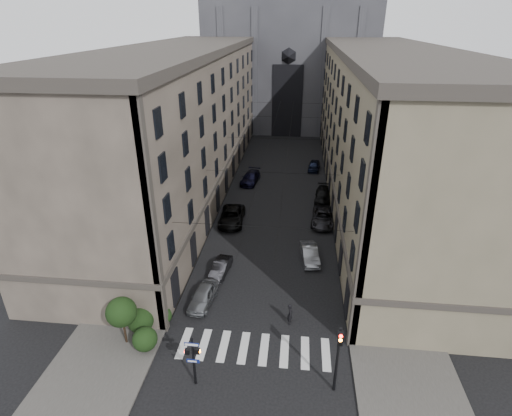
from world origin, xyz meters
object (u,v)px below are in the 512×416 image
(gothic_tower, at_px, (291,40))
(car_left_midnear, at_px, (221,268))
(car_right_near, at_px, (310,254))
(car_left_near, at_px, (203,296))
(car_right_midnear, at_px, (323,217))
(pedestrian_signal_left, at_px, (193,357))
(traffic_light_right, at_px, (338,353))
(car_right_far, at_px, (314,166))
(car_left_midfar, at_px, (232,216))
(pedestrian, at_px, (290,314))
(car_right_midfar, at_px, (323,195))
(car_left_far, at_px, (250,178))

(gothic_tower, distance_m, car_left_midnear, 63.27)
(car_right_near, bearing_deg, car_left_midnear, -166.74)
(car_left_near, relative_size, car_left_midnear, 1.11)
(car_left_midnear, distance_m, car_right_near, 9.00)
(car_right_midnear, bearing_deg, car_right_near, -96.36)
(pedestrian_signal_left, xyz_separation_m, car_right_near, (7.71, 15.94, -1.60))
(traffic_light_right, height_order, car_right_near, traffic_light_right)
(pedestrian_signal_left, relative_size, car_left_midnear, 1.04)
(traffic_light_right, bearing_deg, car_left_midnear, 128.58)
(gothic_tower, distance_m, car_right_midnear, 52.45)
(car_right_near, height_order, car_right_midnear, car_right_midnear)
(pedestrian_signal_left, relative_size, car_right_midnear, 0.70)
(car_left_near, bearing_deg, gothic_tower, 92.85)
(traffic_light_right, relative_size, car_right_midnear, 0.91)
(car_right_near, bearing_deg, car_left_near, -147.20)
(gothic_tower, xyz_separation_m, car_right_far, (5.24, -30.99, -17.07))
(car_left_midfar, bearing_deg, car_right_midnear, 3.50)
(car_right_midnear, bearing_deg, traffic_light_right, -85.54)
(car_left_midfar, height_order, pedestrian, pedestrian)
(car_left_midfar, relative_size, car_right_midnear, 1.04)
(car_left_midnear, bearing_deg, car_left_midfar, 100.36)
(car_left_midfar, distance_m, car_right_near, 11.56)
(car_left_near, distance_m, car_right_midfar, 25.12)
(pedestrian_signal_left, relative_size, pedestrian, 2.15)
(gothic_tower, relative_size, car_left_midfar, 9.74)
(gothic_tower, relative_size, car_right_midfar, 10.93)
(car_left_midfar, xyz_separation_m, car_right_midnear, (10.73, 1.05, -0.04))
(traffic_light_right, height_order, car_right_midfar, traffic_light_right)
(car_left_midfar, bearing_deg, traffic_light_right, -67.43)
(car_right_midnear, bearing_deg, pedestrian, -95.55)
(car_left_midnear, relative_size, car_left_midfar, 0.65)
(car_left_midnear, xyz_separation_m, car_right_midnear, (10.08, 11.49, 0.16))
(car_left_near, bearing_deg, pedestrian_signal_left, -73.53)
(car_right_midfar, bearing_deg, car_right_far, 100.26)
(car_left_far, xyz_separation_m, car_right_far, (9.44, 6.39, -0.04))
(car_left_near, height_order, pedestrian, pedestrian)
(gothic_tower, xyz_separation_m, car_left_far, (-4.20, -37.39, -17.02))
(pedestrian_signal_left, bearing_deg, pedestrian, 47.02)
(traffic_light_right, distance_m, car_right_midnear, 23.91)
(car_left_near, relative_size, car_right_far, 1.00)
(car_left_midfar, height_order, car_right_midfar, car_left_midfar)
(car_left_midnear, height_order, car_right_far, car_right_far)
(gothic_tower, height_order, car_right_far, gothic_tower)
(car_left_midnear, relative_size, car_right_midfar, 0.73)
(car_left_midfar, relative_size, car_right_near, 1.36)
(gothic_tower, distance_m, car_left_midfar, 53.32)
(gothic_tower, bearing_deg, traffic_light_right, -85.62)
(traffic_light_right, bearing_deg, car_left_midfar, 114.69)
(car_right_midfar, bearing_deg, pedestrian, -93.02)
(car_right_midnear, height_order, pedestrian, pedestrian)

